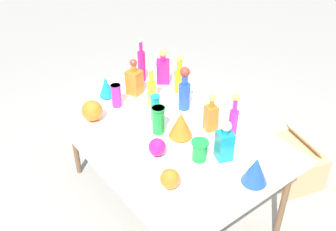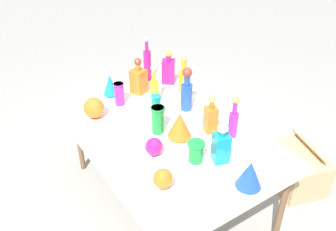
{
  "view_description": "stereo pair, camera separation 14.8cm",
  "coord_description": "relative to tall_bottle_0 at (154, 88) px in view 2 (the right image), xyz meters",
  "views": [
    {
      "loc": [
        1.75,
        -1.35,
        2.33
      ],
      "look_at": [
        0.0,
        0.0,
        0.86
      ],
      "focal_mm": 40.0,
      "sensor_mm": 36.0,
      "label": 1
    },
    {
      "loc": [
        1.83,
        -1.23,
        2.33
      ],
      "look_at": [
        0.0,
        0.0,
        0.86
      ],
      "focal_mm": 40.0,
      "sensor_mm": 36.0,
      "label": 2
    }
  ],
  "objects": [
    {
      "name": "tall_bottle_1",
      "position": [
        -0.38,
        0.17,
        0.02
      ],
      "size": [
        0.06,
        0.06,
        0.4
      ],
      "color": "#C61972",
      "rests_on": "display_table"
    },
    {
      "name": "slender_vase_2",
      "position": [
        0.33,
        -0.18,
        -0.04
      ],
      "size": [
        0.1,
        0.1,
        0.2
      ],
      "color": "#198C38",
      "rests_on": "display_table"
    },
    {
      "name": "fluted_vase_1",
      "position": [
        1.09,
        -0.04,
        -0.05
      ],
      "size": [
        0.16,
        0.16,
        0.18
      ],
      "color": "blue",
      "rests_on": "display_table"
    },
    {
      "name": "slender_vase_0",
      "position": [
        0.73,
        -0.15,
        -0.07
      ],
      "size": [
        0.11,
        0.11,
        0.14
      ],
      "color": "#198C38",
      "rests_on": "display_table"
    },
    {
      "name": "tall_bottle_0",
      "position": [
        0.0,
        0.0,
        0.0
      ],
      "size": [
        0.07,
        0.07,
        0.34
      ],
      "color": "yellow",
      "rests_on": "display_table"
    },
    {
      "name": "round_bowl_2",
      "position": [
        -0.08,
        -0.48,
        -0.06
      ],
      "size": [
        0.16,
        0.16,
        0.16
      ],
      "color": "orange",
      "rests_on": "display_table"
    },
    {
      "name": "square_decanter_3",
      "position": [
        -0.23,
        -0.01,
        -0.03
      ],
      "size": [
        0.14,
        0.14,
        0.31
      ],
      "color": "orange",
      "rests_on": "display_table"
    },
    {
      "name": "tall_bottle_4",
      "position": [
        0.66,
        0.22,
        -0.02
      ],
      "size": [
        0.06,
        0.06,
        0.32
      ],
      "color": "purple",
      "rests_on": "display_table"
    },
    {
      "name": "display_table",
      "position": [
        0.32,
        -0.12,
        -0.2
      ],
      "size": [
        1.76,
        1.05,
        0.76
      ],
      "color": "white",
      "rests_on": "ground"
    },
    {
      "name": "price_tag_left",
      "position": [
        0.15,
        -0.54,
        -0.12
      ],
      "size": [
        0.05,
        0.02,
        0.04
      ],
      "primitive_type": "cube",
      "rotation": [
        -0.21,
        0.0,
        0.16
      ],
      "color": "white",
      "rests_on": "display_table"
    },
    {
      "name": "slender_vase_1",
      "position": [
        -0.15,
        -0.23,
        -0.05
      ],
      "size": [
        0.08,
        0.08,
        0.19
      ],
      "color": "purple",
      "rests_on": "display_table"
    },
    {
      "name": "square_decanter_1",
      "position": [
        0.53,
        0.13,
        -0.02
      ],
      "size": [
        0.1,
        0.1,
        0.29
      ],
      "color": "orange",
      "rests_on": "display_table"
    },
    {
      "name": "fluted_vase_2",
      "position": [
        -0.32,
        -0.23,
        -0.05
      ],
      "size": [
        0.12,
        0.12,
        0.18
      ],
      "color": "teal",
      "rests_on": "display_table"
    },
    {
      "name": "fluted_vase_0",
      "position": [
        0.47,
        -0.09,
        -0.04
      ],
      "size": [
        0.17,
        0.17,
        0.2
      ],
      "color": "orange",
      "rests_on": "display_table"
    },
    {
      "name": "round_bowl_0",
      "position": [
        0.82,
        -0.45,
        -0.08
      ],
      "size": [
        0.12,
        0.12,
        0.13
      ],
      "color": "orange",
      "rests_on": "display_table"
    },
    {
      "name": "tall_bottle_2",
      "position": [
        -0.03,
        0.3,
        -0.02
      ],
      "size": [
        0.08,
        0.08,
        0.33
      ],
      "color": "orange",
      "rests_on": "display_table"
    },
    {
      "name": "round_bowl_1",
      "position": [
        0.53,
        -0.34,
        -0.08
      ],
      "size": [
        0.12,
        0.12,
        0.13
      ],
      "color": "#C61972",
      "rests_on": "display_table"
    },
    {
      "name": "slender_vase_3",
      "position": [
        0.19,
        -0.1,
        -0.04
      ],
      "size": [
        0.07,
        0.07,
        0.2
      ],
      "color": "teal",
      "rests_on": "display_table"
    },
    {
      "name": "square_decanter_0",
      "position": [
        -0.24,
        0.29,
        -0.02
      ],
      "size": [
        0.15,
        0.15,
        0.31
      ],
      "color": "#C61972",
      "rests_on": "display_table"
    },
    {
      "name": "square_decanter_2",
      "position": [
        0.81,
        -0.02,
        -0.02
      ],
      "size": [
        0.12,
        0.12,
        0.29
      ],
      "color": "teal",
      "rests_on": "display_table"
    },
    {
      "name": "ground_plane",
      "position": [
        0.32,
        -0.09,
        -0.9
      ],
      "size": [
        40.0,
        40.0,
        0.0
      ],
      "primitive_type": "plane",
      "color": "gray"
    },
    {
      "name": "cardboard_box_behind_left",
      "position": [
        0.75,
        0.95,
        -0.74
      ],
      "size": [
        0.59,
        0.51,
        0.4
      ],
      "color": "tan",
      "rests_on": "ground"
    },
    {
      "name": "tall_bottle_3",
      "position": [
        0.2,
        0.16,
        0.01
      ],
      "size": [
        0.09,
        0.09,
        0.35
      ],
      "color": "blue",
      "rests_on": "display_table"
    }
  ]
}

